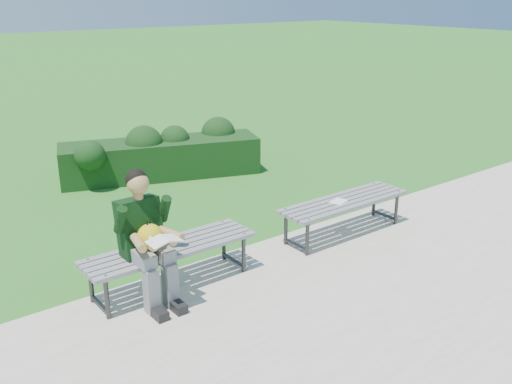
% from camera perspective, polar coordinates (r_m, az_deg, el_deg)
% --- Properties ---
extents(ground, '(80.00, 80.00, 0.00)m').
position_cam_1_polar(ground, '(6.77, -2.21, -5.96)').
color(ground, '#246714').
rests_on(ground, ground).
extents(walkway, '(30.00, 3.50, 0.02)m').
position_cam_1_polar(walkway, '(5.59, 8.43, -11.95)').
color(walkway, '#B1AD96').
rests_on(walkway, ground).
extents(hedge, '(3.28, 1.81, 0.87)m').
position_cam_1_polar(hedge, '(9.52, -9.31, 3.83)').
color(hedge, '#133D0F').
rests_on(hedge, ground).
extents(bench_left, '(1.80, 0.50, 0.46)m').
position_cam_1_polar(bench_left, '(5.87, -8.56, -5.86)').
color(bench_left, gray).
rests_on(bench_left, walkway).
extents(bench_right, '(1.80, 0.50, 0.46)m').
position_cam_1_polar(bench_right, '(7.13, 8.81, -1.20)').
color(bench_right, gray).
rests_on(bench_right, walkway).
extents(seated_boy, '(0.56, 0.76, 1.31)m').
position_cam_1_polar(seated_boy, '(5.54, -10.94, -4.17)').
color(seated_boy, slate).
rests_on(seated_boy, walkway).
extents(paper_sheet, '(0.26, 0.22, 0.01)m').
position_cam_1_polar(paper_sheet, '(7.04, 8.27, -0.93)').
color(paper_sheet, white).
rests_on(paper_sheet, bench_right).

